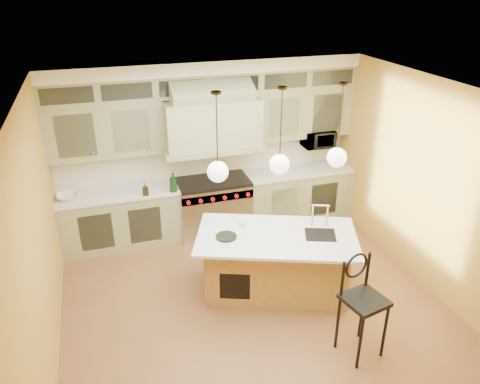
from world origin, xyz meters
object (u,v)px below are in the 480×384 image
object	(u,v)px
kitchen_island	(276,261)
microwave	(318,139)
range	(214,205)
counter_stool	(362,300)

from	to	relation	value
kitchen_island	microwave	world-z (taller)	microwave
range	counter_stool	bearing A→B (deg)	-74.84
kitchen_island	range	bearing A→B (deg)	122.97
counter_stool	microwave	distance (m)	3.63
kitchen_island	microwave	distance (m)	2.73
counter_stool	range	bearing A→B (deg)	92.95
microwave	counter_stool	bearing A→B (deg)	-107.27
range	kitchen_island	world-z (taller)	kitchen_island
range	microwave	distance (m)	2.18
kitchen_island	counter_stool	bearing A→B (deg)	-48.99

